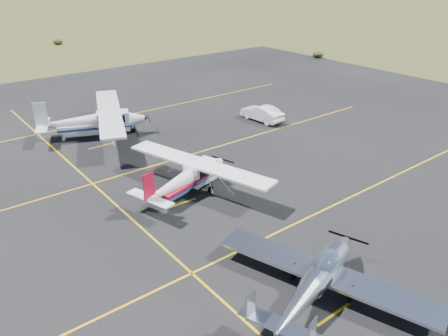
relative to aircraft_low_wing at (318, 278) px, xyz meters
name	(u,v)px	position (x,y,z in m)	size (l,w,h in m)	color
ground	(317,245)	(2.82, 2.42, -1.00)	(1600.00, 1600.00, 0.00)	#383D1C
apron	(228,192)	(2.82, 9.42, -1.00)	(72.00, 72.00, 0.02)	black
aircraft_low_wing	(318,278)	(0.00, 0.00, 0.00)	(7.04, 9.53, 2.08)	#B8BBBF
aircraft_cessna	(188,177)	(0.82, 10.65, 0.15)	(6.80, 10.12, 2.57)	white
aircraft_plain	(94,120)	(0.31, 23.01, 0.38)	(8.75, 11.97, 3.11)	silver
sedan	(262,113)	(13.28, 17.82, -0.32)	(1.42, 4.07, 1.34)	white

